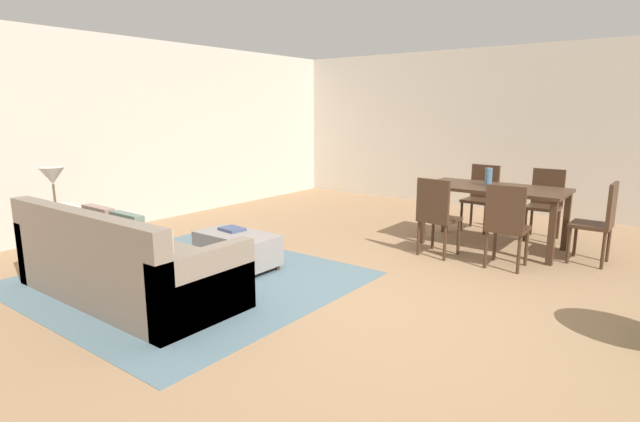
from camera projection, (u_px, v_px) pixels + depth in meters
The scene contains 16 objects.
ground_plane at pixel (368, 306), 4.35m from camera, with size 10.80×10.80×0.00m, color #9E7A56.
wall_back at pixel (533, 131), 7.98m from camera, with size 9.00×0.12×2.70m, color beige.
wall_left at pixel (121, 133), 7.13m from camera, with size 0.12×11.00×2.70m, color beige.
area_rug at pixel (189, 279), 5.01m from camera, with size 3.00×2.80×0.01m, color slate.
couch at pixel (123, 266), 4.52m from camera, with size 2.28×0.97×0.86m.
ottoman_table at pixel (237, 248), 5.37m from camera, with size 0.92×0.48×0.38m.
side_table at pixel (58, 226), 5.43m from camera, with size 0.40×0.40×0.56m.
table_lamp at pixel (52, 178), 5.32m from camera, with size 0.26×0.26×0.52m.
dining_table at pixel (494, 194), 6.10m from camera, with size 1.66×0.86×0.76m.
dining_chair_near_left at pixel (436, 213), 5.72m from camera, with size 0.43×0.43×0.92m.
dining_chair_near_right at pixel (506, 222), 5.26m from camera, with size 0.42×0.42×0.92m.
dining_chair_far_left at pixel (482, 194), 7.02m from camera, with size 0.42×0.42×0.92m.
dining_chair_far_right at pixel (545, 200), 6.54m from camera, with size 0.41×0.41×0.92m.
dining_chair_head_east at pixel (600, 218), 5.43m from camera, with size 0.41×0.41×0.92m.
vase_centerpiece at pixel (488, 177), 6.13m from camera, with size 0.09×0.09×0.22m, color slate.
book_on_ottoman at pixel (232, 229), 5.46m from camera, with size 0.26×0.20×0.03m, color #3F4C72.
Camera 1 is at (2.14, -3.52, 1.69)m, focal length 27.87 mm.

